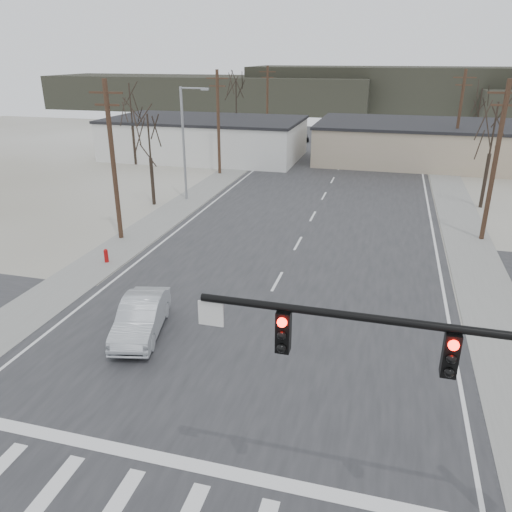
# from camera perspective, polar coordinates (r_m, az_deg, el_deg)

# --- Properties ---
(ground) EXTENTS (140.00, 140.00, 0.00)m
(ground) POSITION_cam_1_polar(r_m,az_deg,el_deg) (19.98, -2.82, -12.41)
(ground) COLOR silver
(ground) RESTS_ON ground
(main_road) EXTENTS (18.00, 110.00, 0.05)m
(main_road) POSITION_cam_1_polar(r_m,az_deg,el_deg) (33.06, 5.14, 2.01)
(main_road) COLOR #272729
(main_road) RESTS_ON ground
(cross_road) EXTENTS (90.00, 10.00, 0.04)m
(cross_road) POSITION_cam_1_polar(r_m,az_deg,el_deg) (19.97, -2.82, -12.36)
(cross_road) COLOR #272729
(cross_road) RESTS_ON ground
(sidewalk_left) EXTENTS (3.00, 90.00, 0.06)m
(sidewalk_left) POSITION_cam_1_polar(r_m,az_deg,el_deg) (40.59, -8.50, 5.68)
(sidewalk_left) COLOR gray
(sidewalk_left) RESTS_ON ground
(sidewalk_right) EXTENTS (3.00, 90.00, 0.06)m
(sidewalk_right) POSITION_cam_1_polar(r_m,az_deg,el_deg) (37.76, 22.61, 2.94)
(sidewalk_right) COLOR gray
(sidewalk_right) RESTS_ON ground
(traffic_signal_mast) EXTENTS (8.95, 0.43, 7.20)m
(traffic_signal_mast) POSITION_cam_1_polar(r_m,az_deg,el_deg) (11.83, 26.12, -14.60)
(traffic_signal_mast) COLOR black
(traffic_signal_mast) RESTS_ON ground
(fire_hydrant) EXTENTS (0.24, 0.24, 0.87)m
(fire_hydrant) POSITION_cam_1_polar(r_m,az_deg,el_deg) (30.24, -16.75, 0.04)
(fire_hydrant) COLOR #A50C0C
(fire_hydrant) RESTS_ON ground
(building_left_far) EXTENTS (22.30, 12.30, 4.50)m
(building_left_far) POSITION_cam_1_polar(r_m,az_deg,el_deg) (60.23, -5.84, 13.29)
(building_left_far) COLOR silver
(building_left_far) RESTS_ON ground
(building_right_far) EXTENTS (26.30, 14.30, 4.30)m
(building_right_far) POSITION_cam_1_polar(r_m,az_deg,el_deg) (60.52, 19.94, 12.07)
(building_right_far) COLOR tan
(building_right_far) RESTS_ON ground
(upole_left_b) EXTENTS (2.20, 0.30, 10.00)m
(upole_left_b) POSITION_cam_1_polar(r_m,az_deg,el_deg) (32.87, -16.04, 10.55)
(upole_left_b) COLOR #42291E
(upole_left_b) RESTS_ON ground
(upole_left_c) EXTENTS (2.20, 0.30, 10.00)m
(upole_left_c) POSITION_cam_1_polar(r_m,az_deg,el_deg) (50.85, -4.33, 15.12)
(upole_left_c) COLOR #42291E
(upole_left_c) RESTS_ON ground
(upole_left_d) EXTENTS (2.20, 0.30, 10.00)m
(upole_left_d) POSITION_cam_1_polar(r_m,az_deg,el_deg) (69.94, 1.30, 17.05)
(upole_left_d) COLOR #42291E
(upole_left_d) RESTS_ON ground
(upole_right_a) EXTENTS (2.20, 0.30, 10.00)m
(upole_right_a) POSITION_cam_1_polar(r_m,az_deg,el_deg) (34.75, 25.69, 9.84)
(upole_right_a) COLOR #42291E
(upole_right_a) RESTS_ON ground
(upole_right_b) EXTENTS (2.20, 0.30, 10.00)m
(upole_right_b) POSITION_cam_1_polar(r_m,az_deg,el_deg) (56.32, 22.16, 14.30)
(upole_right_b) COLOR #42291E
(upole_right_b) RESTS_ON ground
(streetlight_main) EXTENTS (2.40, 0.25, 9.00)m
(streetlight_main) POSITION_cam_1_polar(r_m,az_deg,el_deg) (41.37, -8.05, 13.20)
(streetlight_main) COLOR gray
(streetlight_main) RESTS_ON ground
(tree_left_near) EXTENTS (3.30, 3.30, 7.35)m
(tree_left_near) POSITION_cam_1_polar(r_m,az_deg,el_deg) (40.48, -12.12, 12.94)
(tree_left_near) COLOR #31251E
(tree_left_near) RESTS_ON ground
(tree_right_mid) EXTENTS (3.74, 3.74, 8.33)m
(tree_right_mid) POSITION_cam_1_polar(r_m,az_deg,el_deg) (42.61, 25.51, 12.74)
(tree_right_mid) COLOR #31251E
(tree_right_mid) RESTS_ON ground
(tree_left_far) EXTENTS (3.96, 3.96, 8.82)m
(tree_left_far) POSITION_cam_1_polar(r_m,az_deg,el_deg) (64.76, -2.29, 17.58)
(tree_left_far) COLOR #31251E
(tree_left_far) RESTS_ON ground
(tree_right_far) EXTENTS (3.52, 3.52, 7.84)m
(tree_right_far) POSITION_cam_1_polar(r_m,az_deg,el_deg) (68.58, 24.20, 15.42)
(tree_right_far) COLOR #31251E
(tree_right_far) RESTS_ON ground
(tree_left_mid) EXTENTS (3.96, 3.96, 8.82)m
(tree_left_mid) POSITION_cam_1_polar(r_m,az_deg,el_deg) (56.83, -14.13, 16.35)
(tree_left_mid) COLOR #31251E
(tree_left_mid) RESTS_ON ground
(hill_left) EXTENTS (70.00, 18.00, 7.00)m
(hill_left) POSITION_cam_1_polar(r_m,az_deg,el_deg) (115.17, -5.62, 18.06)
(hill_left) COLOR #333026
(hill_left) RESTS_ON ground
(hill_center) EXTENTS (80.00, 18.00, 9.00)m
(hill_center) POSITION_cam_1_polar(r_m,az_deg,el_deg) (112.27, 21.09, 17.19)
(hill_center) COLOR #333026
(hill_center) RESTS_ON ground
(sedan_crossing) EXTENTS (2.70, 5.01, 1.57)m
(sedan_crossing) POSITION_cam_1_polar(r_m,az_deg,el_deg) (22.13, -13.00, -6.81)
(sedan_crossing) COLOR #A3A8AE
(sedan_crossing) RESTS_ON main_road
(car_far_a) EXTENTS (3.32, 5.74, 1.56)m
(car_far_a) POSITION_cam_1_polar(r_m,az_deg,el_deg) (58.49, 12.71, 11.20)
(car_far_a) COLOR black
(car_far_a) RESTS_ON main_road
(car_far_b) EXTENTS (2.69, 4.24, 1.34)m
(car_far_b) POSITION_cam_1_polar(r_m,az_deg,el_deg) (72.17, 5.28, 13.52)
(car_far_b) COLOR black
(car_far_b) RESTS_ON main_road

